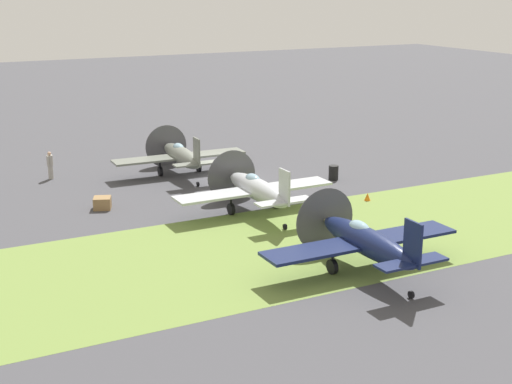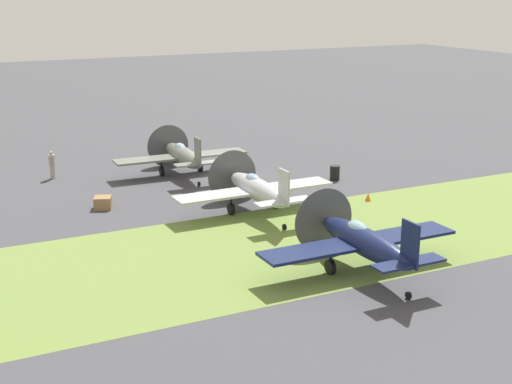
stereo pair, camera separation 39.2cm
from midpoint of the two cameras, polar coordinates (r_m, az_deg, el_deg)
The scene contains 9 objects.
ground_plane at distance 44.92m, azimuth -2.25°, elevation 0.98°, with size 160.00×160.00×0.00m, color #424247.
grass_verge at distance 34.72m, azimuth 5.96°, elevation -3.63°, with size 120.00×11.00×0.01m, color olive.
airplane_lead at distance 45.93m, azimuth -5.56°, elevation 2.90°, with size 8.55×6.78×3.06m.
airplane_wingman at distance 37.96m, azimuth 0.33°, elevation 0.25°, with size 8.77×6.98×3.15m.
airplane_trail at distance 30.56m, azimuth 8.74°, elevation -3.82°, with size 8.96×7.14×3.22m.
ground_crew_chief at distance 46.63m, azimuth -15.48°, elevation 2.12°, with size 0.39×0.55×1.73m.
fuel_drum at distance 44.97m, azimuth 6.45°, elevation 1.50°, with size 0.60×0.60×0.90m, color black.
supply_crate at distance 39.85m, azimuth -11.65°, elevation -0.82°, with size 0.90×0.90×0.64m, color olive.
runway_marker_cone at distance 40.89m, azimuth 9.06°, elevation -0.40°, with size 0.36×0.36×0.44m, color orange.
Camera 2 is at (-17.49, -39.73, 11.58)m, focal length 51.00 mm.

